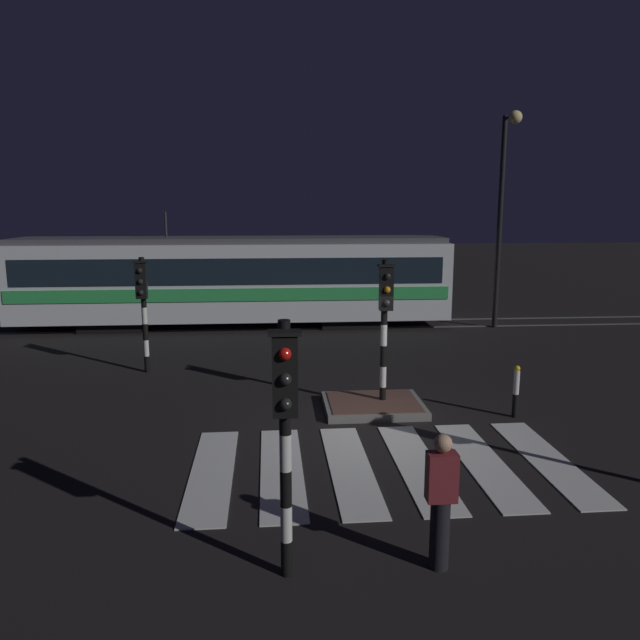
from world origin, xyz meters
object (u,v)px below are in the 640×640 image
Objects in this scene: traffic_light_kerb_mid_left at (285,414)px; pedestrian_waiting_at_kerb at (441,501)px; street_lamp_trackside_right at (504,196)px; bollard_island_edge at (516,391)px; tram at (233,279)px; traffic_light_median_centre at (385,312)px; traffic_light_corner_far_left at (143,298)px.

traffic_light_kerb_mid_left is 1.82× the size of pedestrian_waiting_at_kerb.
street_lamp_trackside_right reaches higher than traffic_light_kerb_mid_left.
street_lamp_trackside_right is at bearing 67.03° from pedestrian_waiting_at_kerb.
traffic_light_kerb_mid_left is 2.80× the size of bollard_island_edge.
traffic_light_kerb_mid_left is 0.20× the size of tram.
traffic_light_kerb_mid_left is at bearing -132.93° from bollard_island_edge.
street_lamp_trackside_right is at bearing -6.74° from tram.
traffic_light_median_centre is at bearing 86.19° from pedestrian_waiting_at_kerb.
street_lamp_trackside_right is at bearing 61.21° from traffic_light_kerb_mid_left.
street_lamp_trackside_right is at bearing 55.98° from traffic_light_median_centre.
bollard_island_edge is (-3.02, -9.14, -4.13)m from street_lamp_trackside_right.
traffic_light_corner_far_left is 0.20× the size of tram.
bollard_island_edge is (8.37, -4.08, -1.45)m from traffic_light_corner_far_left.
traffic_light_median_centre is at bearing -30.19° from traffic_light_corner_far_left.
street_lamp_trackside_right reaches higher than traffic_light_corner_far_left.
traffic_light_median_centre is at bearing -124.02° from street_lamp_trackside_right.
traffic_light_kerb_mid_left is 2.19m from pedestrian_waiting_at_kerb.
tram is at bearing 102.40° from pedestrian_waiting_at_kerb.
traffic_light_corner_far_left is 9.42m from bollard_island_edge.
traffic_light_kerb_mid_left is 16.64m from street_lamp_trackside_right.
traffic_light_corner_far_left is at bearing 154.02° from bollard_island_edge.
traffic_light_kerb_mid_left is at bearing -118.79° from street_lamp_trackside_right.
tram reaches higher than bollard_island_edge.
traffic_light_median_centre is 6.05m from pedestrian_waiting_at_kerb.
street_lamp_trackside_right is 9.96m from tram.
traffic_light_corner_far_left is 1.79× the size of pedestrian_waiting_at_kerb.
street_lamp_trackside_right is (5.67, 8.39, 2.55)m from traffic_light_median_centre.
traffic_light_kerb_mid_left is 15.59m from tram.
tram is 14.08× the size of bollard_island_edge.
traffic_light_corner_far_left is at bearing 120.01° from pedestrian_waiting_at_kerb.
tram reaches higher than traffic_light_median_centre.
traffic_light_median_centre is 1.06× the size of traffic_light_corner_far_left.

